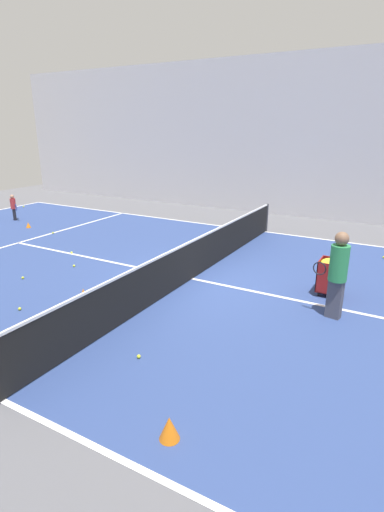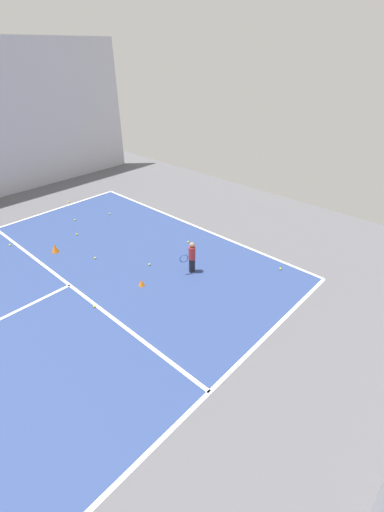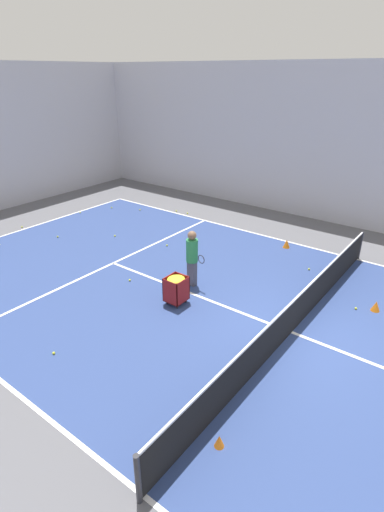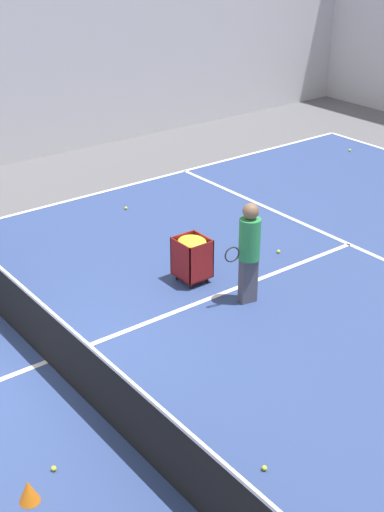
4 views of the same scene
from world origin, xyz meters
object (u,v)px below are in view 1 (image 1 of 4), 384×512
object	(u,v)px
coach_at_net	(338,270)
player_near_baseline	(13,206)
tennis_net	(192,259)
ball_cart	(331,270)
training_cone_0	(84,295)
training_cone_1	(28,225)

from	to	relation	value
coach_at_net	player_near_baseline	bearing A→B (deg)	-0.95
tennis_net	ball_cart	size ratio (longest dim) A/B	13.15
training_cone_0	training_cone_1	size ratio (longest dim) A/B	1.41
player_near_baseline	training_cone_1	world-z (taller)	player_near_baseline
player_near_baseline	training_cone_1	distance (m)	1.78
training_cone_0	training_cone_1	world-z (taller)	training_cone_0
player_near_baseline	training_cone_1	size ratio (longest dim) A/B	5.07
ball_cart	tennis_net	bearing A→B (deg)	-77.88
tennis_net	player_near_baseline	bearing A→B (deg)	-102.81
ball_cart	training_cone_0	world-z (taller)	ball_cart
tennis_net	training_cone_0	bearing A→B (deg)	-31.11
tennis_net	player_near_baseline	distance (m)	10.18
ball_cart	training_cone_1	bearing A→B (deg)	-94.53
tennis_net	training_cone_0	distance (m)	2.86
player_near_baseline	training_cone_0	world-z (taller)	player_near_baseline
training_cone_1	coach_at_net	bearing A→B (deg)	80.04
coach_at_net	training_cone_1	distance (m)	12.21
player_near_baseline	coach_at_net	bearing A→B (deg)	15.71
player_near_baseline	ball_cart	size ratio (longest dim) A/B	1.24
tennis_net	training_cone_0	xyz separation A→B (m)	(2.43, -1.47, -0.39)
coach_at_net	training_cone_0	size ratio (longest dim) A/B	6.14
coach_at_net	ball_cart	distance (m)	1.30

